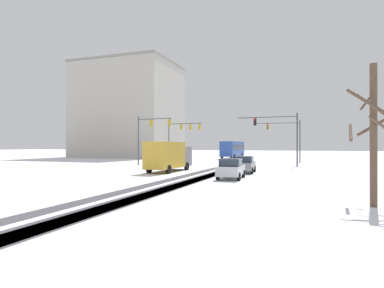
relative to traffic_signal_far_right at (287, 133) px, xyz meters
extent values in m
cube|color=#424247|center=(-4.73, -27.83, -4.48)|extent=(1.00, 39.48, 0.01)
cube|color=#424247|center=(-4.97, -27.83, -4.48)|extent=(1.16, 39.48, 0.01)
cube|color=#424247|center=(-5.41, -27.83, -4.48)|extent=(0.92, 39.48, 0.01)
cube|color=#424247|center=(-6.88, -27.83, -4.48)|extent=(1.05, 39.48, 0.01)
cube|color=white|center=(3.35, -29.63, -4.42)|extent=(4.00, 39.48, 0.12)
cylinder|color=#47474C|center=(1.95, 0.11, -1.23)|extent=(0.18, 0.18, 6.50)
cylinder|color=#47474C|center=(-1.48, -0.07, 1.62)|extent=(6.87, 0.47, 0.12)
cube|color=#B79319|center=(-2.85, -0.14, 1.07)|extent=(0.33, 0.26, 0.90)
sphere|color=red|center=(-2.84, -0.30, 1.37)|extent=(0.20, 0.20, 0.20)
sphere|color=black|center=(-2.84, -0.30, 1.07)|extent=(0.20, 0.20, 0.20)
sphere|color=black|center=(-2.84, -0.30, 0.77)|extent=(0.20, 0.20, 0.20)
cylinder|color=#47474C|center=(-18.15, -3.89, -1.23)|extent=(0.18, 0.18, 6.50)
cylinder|color=#47474C|center=(-15.37, -3.96, 1.62)|extent=(5.57, 0.26, 0.12)
cube|color=#B79319|center=(-15.92, -3.95, 1.07)|extent=(0.33, 0.25, 0.90)
sphere|color=red|center=(-15.92, -3.79, 1.37)|extent=(0.20, 0.20, 0.20)
sphere|color=black|center=(-15.92, -3.79, 1.07)|extent=(0.20, 0.20, 0.20)
sphere|color=black|center=(-15.92, -3.79, 0.77)|extent=(0.20, 0.20, 0.20)
cube|color=#B79319|center=(-14.39, -3.99, 1.07)|extent=(0.33, 0.25, 0.90)
sphere|color=red|center=(-14.39, -3.83, 1.37)|extent=(0.20, 0.20, 0.20)
sphere|color=black|center=(-14.39, -3.83, 1.07)|extent=(0.20, 0.20, 0.20)
sphere|color=black|center=(-14.39, -3.83, 0.77)|extent=(0.20, 0.20, 0.20)
cube|color=#B79319|center=(-12.86, -4.02, 1.07)|extent=(0.33, 0.25, 0.90)
sphere|color=red|center=(-12.86, -3.86, 1.37)|extent=(0.20, 0.20, 0.20)
sphere|color=black|center=(-12.86, -3.86, 1.07)|extent=(0.20, 0.20, 0.20)
sphere|color=black|center=(-12.86, -3.86, 0.77)|extent=(0.20, 0.20, 0.20)
cylinder|color=#47474C|center=(1.95, -11.89, -1.23)|extent=(0.18, 0.18, 6.50)
cylinder|color=#47474C|center=(-1.61, -11.75, 1.62)|extent=(7.12, 0.41, 0.12)
cube|color=black|center=(-3.03, -11.69, 1.07)|extent=(0.33, 0.25, 0.90)
sphere|color=red|center=(-3.04, -11.85, 1.37)|extent=(0.20, 0.20, 0.20)
sphere|color=black|center=(-3.04, -11.85, 1.07)|extent=(0.20, 0.20, 0.20)
sphere|color=black|center=(-3.04, -11.85, 0.77)|extent=(0.20, 0.20, 0.20)
cylinder|color=#47474C|center=(-18.15, -13.89, -1.23)|extent=(0.18, 0.18, 6.50)
cylinder|color=#47474C|center=(-15.71, -14.02, 1.62)|extent=(4.88, 0.38, 0.12)
cube|color=#B79319|center=(-16.20, -13.99, 1.07)|extent=(0.33, 0.26, 0.90)
sphere|color=red|center=(-16.19, -13.83, 1.37)|extent=(0.20, 0.20, 0.20)
sphere|color=black|center=(-16.19, -13.83, 1.07)|extent=(0.20, 0.20, 0.20)
sphere|color=black|center=(-16.19, -13.83, 0.77)|extent=(0.20, 0.20, 0.20)
cube|color=#B79319|center=(-13.52, -14.14, 1.07)|extent=(0.33, 0.26, 0.90)
sphere|color=red|center=(-13.51, -13.98, 1.37)|extent=(0.20, 0.20, 0.20)
sphere|color=black|center=(-13.51, -13.98, 1.07)|extent=(0.20, 0.20, 0.20)
sphere|color=black|center=(-13.51, -13.98, 0.77)|extent=(0.20, 0.20, 0.20)
cube|color=#194C2D|center=(-13.10, -13.15, -3.81)|extent=(1.77, 4.13, 0.70)
cube|color=#2D3847|center=(-13.09, -13.30, -3.16)|extent=(1.59, 1.93, 0.60)
cylinder|color=black|center=(-13.93, -11.89, -4.16)|extent=(0.23, 0.64, 0.64)
cylinder|color=black|center=(-12.31, -11.87, -4.16)|extent=(0.23, 0.64, 0.64)
cylinder|color=black|center=(-13.88, -14.44, -4.16)|extent=(0.23, 0.64, 0.64)
cylinder|color=black|center=(-12.27, -14.41, -4.16)|extent=(0.23, 0.64, 0.64)
cube|color=slate|center=(-2.60, -20.81, -3.81)|extent=(1.93, 4.19, 0.70)
cube|color=#2D3847|center=(-2.59, -20.96, -3.16)|extent=(1.67, 1.99, 0.60)
cylinder|color=black|center=(-3.48, -19.59, -4.16)|extent=(0.26, 0.65, 0.64)
cylinder|color=black|center=(-1.87, -19.50, -4.16)|extent=(0.26, 0.65, 0.64)
cylinder|color=black|center=(-3.33, -22.13, -4.16)|extent=(0.26, 0.65, 0.64)
cylinder|color=black|center=(-1.72, -22.04, -4.16)|extent=(0.26, 0.65, 0.64)
cube|color=#B7BABF|center=(-2.59, -26.71, -3.81)|extent=(1.92, 4.19, 0.70)
cube|color=#2D3847|center=(-2.58, -26.86, -3.16)|extent=(1.66, 1.98, 0.60)
cylinder|color=black|center=(-3.47, -25.48, -4.16)|extent=(0.25, 0.65, 0.64)
cylinder|color=black|center=(-1.85, -25.39, -4.16)|extent=(0.25, 0.65, 0.64)
cylinder|color=black|center=(-3.33, -28.02, -4.16)|extent=(0.25, 0.65, 0.64)
cylinder|color=black|center=(-1.72, -27.93, -4.16)|extent=(0.25, 0.65, 0.64)
cube|color=#284793|center=(-11.32, 12.63, -2.55)|extent=(2.66, 11.04, 2.90)
cube|color=#283342|center=(-11.32, 12.63, -2.20)|extent=(2.69, 10.16, 0.90)
cylinder|color=black|center=(-10.19, 8.77, -4.00)|extent=(0.31, 0.96, 0.96)
cylinder|color=black|center=(-12.56, 8.80, -4.00)|extent=(0.31, 0.96, 0.96)
cylinder|color=black|center=(-10.08, 15.92, -4.00)|extent=(0.31, 0.96, 0.96)
cylinder|color=black|center=(-12.46, 15.95, -4.00)|extent=(0.31, 0.96, 0.96)
cube|color=slate|center=(-10.09, -19.17, -3.01)|extent=(2.13, 2.22, 2.10)
cube|color=gold|center=(-10.13, -22.87, -2.76)|extent=(2.26, 5.23, 2.60)
cylinder|color=black|center=(-11.11, -19.60, -4.06)|extent=(0.29, 0.84, 0.84)
cylinder|color=black|center=(-9.08, -19.62, -4.06)|extent=(0.29, 0.84, 0.84)
cylinder|color=black|center=(-11.16, -24.29, -4.06)|extent=(0.29, 0.84, 0.84)
cylinder|color=black|center=(-9.14, -24.31, -4.06)|extent=(0.29, 0.84, 0.84)
cylinder|color=brown|center=(5.93, -36.09, -1.34)|extent=(0.30, 0.30, 6.28)
cylinder|color=brown|center=(5.67, -35.84, 0.12)|extent=(0.60, 0.63, 0.73)
cylinder|color=brown|center=(5.03, -36.00, -1.20)|extent=(0.31, 1.86, 0.87)
cylinder|color=brown|center=(5.98, -35.48, -0.95)|extent=(1.29, 0.24, 0.87)
cylinder|color=brown|center=(5.55, -36.79, 0.05)|extent=(1.54, 0.91, 1.30)
cylinder|color=brown|center=(5.75, -36.63, -0.07)|extent=(1.20, 0.49, 1.06)
cylinder|color=brown|center=(6.10, -36.51, -0.89)|extent=(0.96, 0.48, 0.76)
cube|color=#B2ADA3|center=(-34.71, 11.16, 5.62)|extent=(20.72, 15.95, 20.21)
cube|color=gray|center=(-34.71, 11.16, 15.98)|extent=(21.02, 16.25, 0.50)
camera|label=1|loc=(3.27, -52.15, -1.76)|focal=30.39mm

